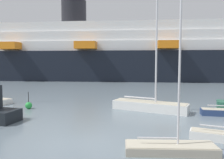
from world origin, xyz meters
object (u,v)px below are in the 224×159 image
sailboat_1 (171,146)px  channel_buoy_0 (29,105)px  cruise_ship (162,54)px  sailboat_0 (150,104)px

sailboat_1 → channel_buoy_0: (-13.30, 9.29, -0.02)m
sailboat_1 → cruise_ship: 51.92m
sailboat_0 → sailboat_1: sailboat_0 is taller
channel_buoy_0 → sailboat_0: bearing=4.7°
sailboat_0 → sailboat_1: (1.00, -10.30, -0.28)m
sailboat_0 → channel_buoy_0: bearing=-156.8°
sailboat_0 → sailboat_1: 10.35m
cruise_ship → sailboat_0: bearing=-98.3°
channel_buoy_0 → cruise_ship: size_ratio=0.01×
sailboat_0 → channel_buoy_0: sailboat_0 is taller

